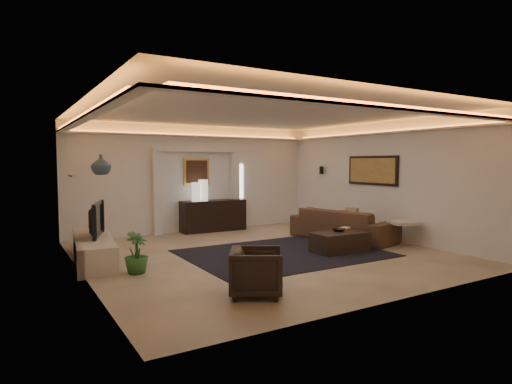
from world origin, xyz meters
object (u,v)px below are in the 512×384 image
armchair (256,272)px  console (213,216)px  sofa (343,224)px  coffee_table (340,242)px

armchair → console: bearing=12.6°
sofa → coffee_table: (-1.05, -1.06, -0.17)m
console → sofa: 3.61m
sofa → console: bearing=23.6°
console → sofa: size_ratio=0.70×
console → armchair: console is taller
console → sofa: (2.18, -2.88, -0.02)m
coffee_table → armchair: size_ratio=1.57×
console → armchair: (-1.92, -5.56, -0.06)m
sofa → armchair: 4.89m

